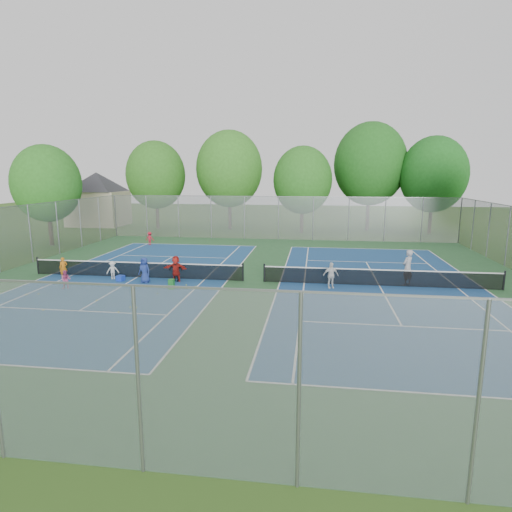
{
  "coord_description": "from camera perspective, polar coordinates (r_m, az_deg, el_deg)",
  "views": [
    {
      "loc": [
        3.42,
        -23.5,
        6.11
      ],
      "look_at": [
        0.0,
        1.0,
        1.3
      ],
      "focal_mm": 30.0,
      "sensor_mm": 36.0,
      "label": 1
    }
  ],
  "objects": [
    {
      "name": "tennis_ball_6",
      "position": [
        23.88,
        -9.28,
        -3.88
      ],
      "size": [
        0.07,
        0.07,
        0.07
      ],
      "primitive_type": "sphere",
      "color": "#B6C92E",
      "rests_on": "ground"
    },
    {
      "name": "tree_nl",
      "position": [
        47.44,
        -3.57,
        11.51
      ],
      "size": [
        7.2,
        7.2,
        10.69
      ],
      "color": "#443326",
      "rests_on": "ground"
    },
    {
      "name": "fence_north",
      "position": [
        39.86,
        3.0,
        5.07
      ],
      "size": [
        32.0,
        0.1,
        4.0
      ],
      "primitive_type": "cube",
      "color": "gray",
      "rests_on": "ground"
    },
    {
      "name": "tree_nr",
      "position": [
        47.83,
        14.97,
        11.76
      ],
      "size": [
        7.6,
        7.6,
        11.42
      ],
      "color": "#443326",
      "rests_on": "ground"
    },
    {
      "name": "tennis_ball_9",
      "position": [
        22.2,
        -20.48,
        -5.6
      ],
      "size": [
        0.07,
        0.07,
        0.07
      ],
      "primitive_type": "sphere",
      "color": "#E6F138",
      "rests_on": "ground"
    },
    {
      "name": "ball_hopper",
      "position": [
        23.28,
        -11.21,
        -3.72
      ],
      "size": [
        0.29,
        0.29,
        0.55
      ],
      "primitive_type": "cube",
      "rotation": [
        0.0,
        0.0,
        -0.02
      ],
      "color": "#24842C",
      "rests_on": "ground"
    },
    {
      "name": "tennis_ball_2",
      "position": [
        20.07,
        -17.86,
        -7.16
      ],
      "size": [
        0.07,
        0.07,
        0.07
      ],
      "primitive_type": "sphere",
      "color": "gold",
      "rests_on": "ground"
    },
    {
      "name": "tree_ne",
      "position": [
        46.94,
        22.6,
        10.0
      ],
      "size": [
        6.6,
        6.6,
        9.77
      ],
      "color": "#443326",
      "rests_on": "ground"
    },
    {
      "name": "tennis_ball_7",
      "position": [
        23.48,
        -8.05,
        -4.1
      ],
      "size": [
        0.07,
        0.07,
        0.07
      ],
      "primitive_type": "sphere",
      "color": "#C5DE33",
      "rests_on": "ground"
    },
    {
      "name": "ground",
      "position": [
        24.52,
        -0.32,
        -3.43
      ],
      "size": [
        120.0,
        120.0,
        0.0
      ],
      "primitive_type": "plane",
      "color": "#31561B",
      "rests_on": "ground"
    },
    {
      "name": "student_d",
      "position": [
        24.8,
        -10.65,
        -1.89
      ],
      "size": [
        0.77,
        0.34,
        1.31
      ],
      "primitive_type": "imported",
      "rotation": [
        0.0,
        0.0,
        -0.02
      ],
      "color": "black",
      "rests_on": "ground"
    },
    {
      "name": "net_right",
      "position": [
        24.43,
        16.17,
        -2.82
      ],
      "size": [
        12.87,
        0.1,
        0.91
      ],
      "primitive_type": "cube",
      "color": "black",
      "rests_on": "ground"
    },
    {
      "name": "tree_nw",
      "position": [
        48.72,
        -13.22,
        10.46
      ],
      "size": [
        6.4,
        6.4,
        9.58
      ],
      "color": "#443326",
      "rests_on": "ground"
    },
    {
      "name": "net_left",
      "position": [
        26.32,
        -15.59,
        -1.81
      ],
      "size": [
        12.87,
        0.1,
        0.91
      ],
      "primitive_type": "cube",
      "color": "black",
      "rests_on": "ground"
    },
    {
      "name": "court_right",
      "position": [
        24.53,
        16.11,
        -3.82
      ],
      "size": [
        10.97,
        23.77,
        0.01
      ],
      "primitive_type": "cube",
      "color": "navy",
      "rests_on": "court_pad"
    },
    {
      "name": "teen_court_b",
      "position": [
        23.33,
        9.94,
        -2.55
      ],
      "size": [
        0.89,
        0.55,
        1.42
      ],
      "primitive_type": "imported",
      "rotation": [
        0.0,
        0.0,
        0.26
      ],
      "color": "white",
      "rests_on": "ground"
    },
    {
      "name": "student_a",
      "position": [
        27.78,
        -24.29,
        -1.41
      ],
      "size": [
        0.53,
        0.46,
        1.21
      ],
      "primitive_type": "imported",
      "rotation": [
        0.0,
        0.0,
        0.49
      ],
      "color": "orange",
      "rests_on": "ground"
    },
    {
      "name": "student_e",
      "position": [
        24.88,
        -14.65,
        -1.84
      ],
      "size": [
        0.81,
        0.62,
        1.46
      ],
      "primitive_type": "imported",
      "rotation": [
        0.0,
        0.0,
        -0.24
      ],
      "color": "navy",
      "rests_on": "ground"
    },
    {
      "name": "tennis_ball_10",
      "position": [
        24.66,
        -28.25,
        -4.6
      ],
      "size": [
        0.07,
        0.07,
        0.07
      ],
      "primitive_type": "sphere",
      "color": "gold",
      "rests_on": "ground"
    },
    {
      "name": "student_b",
      "position": [
        25.01,
        -24.01,
        -2.9
      ],
      "size": [
        0.59,
        0.52,
        1.02
      ],
      "primitive_type": "imported",
      "rotation": [
        0.0,
        0.0,
        0.3
      ],
      "color": "#D05185",
      "rests_on": "ground"
    },
    {
      "name": "court_pad",
      "position": [
        24.51,
        -0.32,
        -3.41
      ],
      "size": [
        32.0,
        32.0,
        0.01
      ],
      "primitive_type": "cube",
      "color": "#2B5B30",
      "rests_on": "ground"
    },
    {
      "name": "instructor",
      "position": [
        24.92,
        19.55,
        -1.48
      ],
      "size": [
        0.85,
        0.85,
        2.0
      ],
      "primitive_type": "imported",
      "rotation": [
        0.0,
        0.0,
        3.92
      ],
      "color": "#9A9A9D",
      "rests_on": "ground"
    },
    {
      "name": "student_c",
      "position": [
        26.28,
        -18.57,
        -1.81
      ],
      "size": [
        0.8,
        0.71,
        1.08
      ],
      "primitive_type": "imported",
      "rotation": [
        0.0,
        0.0,
        0.57
      ],
      "color": "silver",
      "rests_on": "ground"
    },
    {
      "name": "tennis_ball_1",
      "position": [
        20.58,
        -16.42,
        -6.63
      ],
      "size": [
        0.07,
        0.07,
        0.07
      ],
      "primitive_type": "sphere",
      "color": "gold",
      "rests_on": "ground"
    },
    {
      "name": "tennis_ball_0",
      "position": [
        24.57,
        -27.01,
        -4.54
      ],
      "size": [
        0.07,
        0.07,
        0.07
      ],
      "primitive_type": "sphere",
      "color": "#B0C52E",
      "rests_on": "ground"
    },
    {
      "name": "tree_nc",
      "position": [
        44.52,
        6.22,
        10.02
      ],
      "size": [
        6.0,
        6.0,
        8.85
      ],
      "color": "#443326",
      "rests_on": "ground"
    },
    {
      "name": "tennis_ball_4",
      "position": [
        21.61,
        -26.5,
        -6.51
      ],
      "size": [
        0.07,
        0.07,
        0.07
      ],
      "primitive_type": "sphere",
      "color": "yellow",
      "rests_on": "ground"
    },
    {
      "name": "fence_south",
      "position": [
        9.21,
        -15.42,
        -15.92
      ],
      "size": [
        32.0,
        0.1,
        4.0
      ],
      "primitive_type": "cube",
      "color": "gray",
      "rests_on": "ground"
    },
    {
      "name": "court_left",
      "position": [
        26.42,
        -15.54,
        -2.74
      ],
      "size": [
        10.97,
        23.77,
        0.01
      ],
      "primitive_type": "cube",
      "color": "navy",
      "rests_on": "court_pad"
    },
    {
      "name": "tennis_ball_3",
      "position": [
        23.68,
        -11.85,
        -4.1
      ],
      "size": [
        0.07,
        0.07,
        0.07
      ],
      "primitive_type": "sphere",
      "color": "#BFCE30",
      "rests_on": "ground"
    },
    {
      "name": "tennis_ball_8",
      "position": [
        20.48,
        -15.63,
        -6.68
      ],
      "size": [
        0.07,
        0.07,
        0.07
      ],
      "primitive_type": "sphere",
      "color": "#B6DD33",
      "rests_on": "ground"
    },
    {
      "name": "ball_crate",
      "position": [
        25.79,
        -17.61,
        -2.85
      ],
      "size": [
        0.44,
        0.44,
        0.33
      ],
      "primitive_type": "cube",
      "rotation": [
        0.0,
        0.0,
        -0.19
      ],
      "color": "blue",
      "rests_on": "ground"
    },
    {
      "name": "student_f",
      "position": [
        24.78,
        -10.64,
        -1.68
      ],
      "size": [
        1.42,
        0.56,
        1.5
      ],
      "primitive_type": "imported",
      "rotation": [
        0.0,
        0.0,
        -0.09
      ],
      "color": "#B12019",
      "rests_on": "ground"
    },
    {
      "name": "house",
      "position": [
        53.91,
        -20.41,
        8.31
      ],
      "size": [
        11.03,
        11.03,
        7.3
      ],
      "color": "#B7A88C",
      "rests_on": "ground"
    },
    {
      "name": "child_far_baseline",
      "position": [
        37.95,
        -13.97,
        2.29
      ],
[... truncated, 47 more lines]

